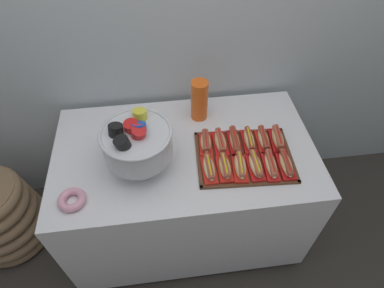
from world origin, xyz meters
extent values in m
plane|color=#38332D|center=(0.00, 0.00, 0.00)|extent=(10.00, 10.00, 0.00)
cube|color=#B2BCC1|center=(0.00, 0.48, 1.30)|extent=(6.00, 0.10, 2.60)
cube|color=silver|center=(0.00, 0.00, 0.41)|extent=(1.36, 0.78, 0.74)
cylinder|color=black|center=(-0.56, -0.27, 0.02)|extent=(0.05, 0.05, 0.04)
cylinder|color=black|center=(0.56, -0.27, 0.02)|extent=(0.05, 0.05, 0.04)
cylinder|color=black|center=(-0.56, 0.27, 0.02)|extent=(0.05, 0.05, 0.04)
cylinder|color=black|center=(0.56, 0.27, 0.02)|extent=(0.05, 0.05, 0.04)
cylinder|color=#896B4C|center=(-1.15, 0.05, 0.26)|extent=(0.37, 0.37, 0.53)
torus|color=#896B4C|center=(-1.15, 0.05, 0.04)|extent=(0.48, 0.48, 0.08)
torus|color=#896B4C|center=(-1.15, 0.05, 0.13)|extent=(0.51, 0.51, 0.08)
torus|color=#896B4C|center=(-1.15, 0.05, 0.22)|extent=(0.50, 0.50, 0.08)
cube|color=#56331E|center=(0.29, -0.09, 0.79)|extent=(0.50, 0.39, 0.01)
cube|color=#56331E|center=(0.28, -0.27, 0.79)|extent=(0.48, 0.04, 0.01)
cube|color=#56331E|center=(0.30, 0.08, 0.79)|extent=(0.48, 0.04, 0.01)
cube|color=#56331E|center=(0.06, -0.08, 0.79)|extent=(0.04, 0.36, 0.01)
cube|color=#56331E|center=(0.52, -0.11, 0.79)|extent=(0.04, 0.36, 0.01)
cube|color=red|center=(0.10, -0.17, 0.80)|extent=(0.07, 0.17, 0.02)
ellipsoid|color=#E0BC7F|center=(0.10, -0.17, 0.82)|extent=(0.05, 0.16, 0.04)
cylinder|color=#9E4C38|center=(0.10, -0.17, 0.83)|extent=(0.03, 0.15, 0.03)
cylinder|color=yellow|center=(0.10, -0.17, 0.84)|extent=(0.01, 0.12, 0.01)
cube|color=red|center=(0.18, -0.17, 0.80)|extent=(0.07, 0.16, 0.02)
ellipsoid|color=tan|center=(0.18, -0.17, 0.82)|extent=(0.05, 0.15, 0.04)
cylinder|color=#9E4C38|center=(0.18, -0.17, 0.83)|extent=(0.03, 0.14, 0.03)
cylinder|color=yellow|center=(0.18, -0.17, 0.85)|extent=(0.01, 0.12, 0.01)
cube|color=red|center=(0.25, -0.17, 0.80)|extent=(0.08, 0.18, 0.02)
ellipsoid|color=#E0BC7F|center=(0.25, -0.17, 0.82)|extent=(0.07, 0.16, 0.04)
cylinder|color=#A8563D|center=(0.25, -0.17, 0.84)|extent=(0.04, 0.15, 0.03)
cylinder|color=yellow|center=(0.25, -0.17, 0.85)|extent=(0.02, 0.13, 0.01)
cube|color=red|center=(0.33, -0.18, 0.80)|extent=(0.07, 0.17, 0.02)
ellipsoid|color=beige|center=(0.33, -0.18, 0.82)|extent=(0.05, 0.15, 0.04)
cylinder|color=#A8563D|center=(0.33, -0.18, 0.84)|extent=(0.03, 0.15, 0.03)
cylinder|color=yellow|center=(0.33, -0.18, 0.85)|extent=(0.01, 0.13, 0.01)
cube|color=red|center=(0.40, -0.18, 0.80)|extent=(0.07, 0.18, 0.02)
ellipsoid|color=beige|center=(0.40, -0.18, 0.82)|extent=(0.06, 0.17, 0.04)
cylinder|color=#A8563D|center=(0.40, -0.18, 0.83)|extent=(0.04, 0.16, 0.03)
cylinder|color=red|center=(0.40, -0.18, 0.85)|extent=(0.02, 0.13, 0.01)
cube|color=#B21414|center=(0.47, -0.19, 0.80)|extent=(0.07, 0.18, 0.02)
ellipsoid|color=tan|center=(0.47, -0.19, 0.82)|extent=(0.06, 0.16, 0.04)
cylinder|color=brown|center=(0.47, -0.19, 0.83)|extent=(0.04, 0.15, 0.03)
cylinder|color=red|center=(0.47, -0.19, 0.84)|extent=(0.01, 0.13, 0.01)
cube|color=red|center=(0.11, 0.00, 0.80)|extent=(0.08, 0.16, 0.02)
ellipsoid|color=#E0BC7F|center=(0.11, 0.00, 0.82)|extent=(0.06, 0.15, 0.04)
cylinder|color=#9E4C38|center=(0.11, 0.00, 0.83)|extent=(0.05, 0.14, 0.03)
cylinder|color=red|center=(0.11, 0.00, 0.85)|extent=(0.02, 0.12, 0.01)
cube|color=red|center=(0.19, -0.01, 0.80)|extent=(0.07, 0.17, 0.02)
ellipsoid|color=tan|center=(0.19, -0.01, 0.82)|extent=(0.06, 0.16, 0.04)
cylinder|color=#A8563D|center=(0.19, -0.01, 0.83)|extent=(0.03, 0.15, 0.03)
cylinder|color=red|center=(0.19, -0.01, 0.85)|extent=(0.01, 0.13, 0.01)
cube|color=red|center=(0.26, -0.01, 0.80)|extent=(0.07, 0.18, 0.02)
ellipsoid|color=#E0BC7F|center=(0.26, -0.01, 0.82)|extent=(0.05, 0.17, 0.04)
cylinder|color=brown|center=(0.26, -0.01, 0.83)|extent=(0.04, 0.17, 0.03)
cylinder|color=red|center=(0.26, -0.01, 0.85)|extent=(0.01, 0.14, 0.01)
cube|color=red|center=(0.33, -0.01, 0.80)|extent=(0.07, 0.18, 0.02)
ellipsoid|color=#E0BC7F|center=(0.33, -0.01, 0.82)|extent=(0.06, 0.17, 0.04)
cylinder|color=brown|center=(0.33, -0.01, 0.84)|extent=(0.04, 0.15, 0.03)
cylinder|color=yellow|center=(0.33, -0.01, 0.85)|extent=(0.02, 0.13, 0.01)
cube|color=red|center=(0.41, -0.02, 0.80)|extent=(0.07, 0.17, 0.02)
ellipsoid|color=beige|center=(0.41, -0.02, 0.82)|extent=(0.06, 0.15, 0.04)
cylinder|color=brown|center=(0.41, -0.02, 0.84)|extent=(0.04, 0.15, 0.03)
cylinder|color=red|center=(0.41, -0.02, 0.85)|extent=(0.02, 0.13, 0.01)
cube|color=#B21414|center=(0.48, -0.02, 0.80)|extent=(0.08, 0.18, 0.02)
ellipsoid|color=tan|center=(0.48, -0.02, 0.82)|extent=(0.07, 0.16, 0.04)
cylinder|color=#A8563D|center=(0.48, -0.02, 0.84)|extent=(0.05, 0.15, 0.03)
cylinder|color=red|center=(0.48, -0.02, 0.85)|extent=(0.02, 0.13, 0.01)
cylinder|color=silver|center=(-0.22, -0.07, 0.79)|extent=(0.20, 0.20, 0.02)
cone|color=silver|center=(-0.22, -0.07, 0.84)|extent=(0.07, 0.07, 0.07)
cylinder|color=silver|center=(-0.22, -0.07, 0.94)|extent=(0.32, 0.32, 0.14)
torus|color=silver|center=(-0.22, -0.07, 1.01)|extent=(0.33, 0.33, 0.02)
cylinder|color=#1E47B2|center=(-0.21, -0.08, 0.99)|extent=(0.08, 0.12, 0.14)
cylinder|color=yellow|center=(-0.20, 0.02, 0.99)|extent=(0.10, 0.11, 0.14)
cylinder|color=red|center=(-0.24, -0.05, 0.99)|extent=(0.09, 0.10, 0.13)
cylinder|color=black|center=(-0.31, -0.07, 0.99)|extent=(0.09, 0.10, 0.14)
cylinder|color=black|center=(-0.27, -0.14, 0.99)|extent=(0.10, 0.08, 0.14)
cylinder|color=red|center=(-0.22, -0.08, 0.99)|extent=(0.09, 0.09, 0.14)
cylinder|color=#EA5B19|center=(0.11, 0.24, 0.84)|extent=(0.09, 0.09, 0.13)
cylinder|color=#EA5B19|center=(0.11, 0.24, 0.87)|extent=(0.09, 0.09, 0.13)
cylinder|color=#EA5B19|center=(0.11, 0.24, 0.89)|extent=(0.09, 0.09, 0.13)
cylinder|color=#EA5B19|center=(0.11, 0.24, 0.91)|extent=(0.09, 0.09, 0.13)
cylinder|color=#EA5B19|center=(0.11, 0.24, 0.93)|extent=(0.09, 0.09, 0.13)
cylinder|color=#EA5B19|center=(0.11, 0.24, 0.96)|extent=(0.09, 0.09, 0.13)
torus|color=pink|center=(-0.54, -0.25, 0.80)|extent=(0.13, 0.13, 0.04)
camera|label=1|loc=(-0.10, -1.09, 2.04)|focal=30.07mm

